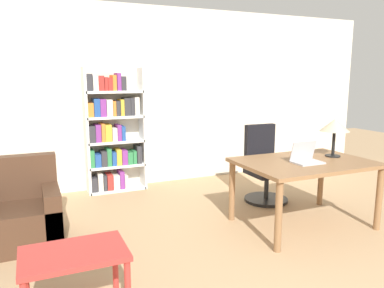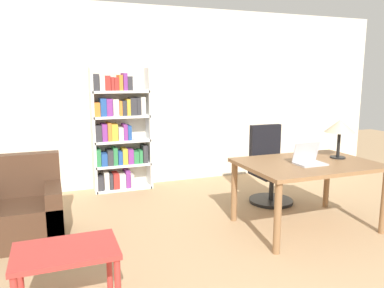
{
  "view_description": "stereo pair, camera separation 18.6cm",
  "coord_description": "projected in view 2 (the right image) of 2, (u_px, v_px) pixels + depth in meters",
  "views": [
    {
      "loc": [
        -1.73,
        -1.01,
        1.66
      ],
      "look_at": [
        -0.25,
        2.4,
        0.99
      ],
      "focal_mm": 35.0,
      "sensor_mm": 36.0,
      "label": 1
    },
    {
      "loc": [
        -1.56,
        -1.08,
        1.66
      ],
      "look_at": [
        -0.25,
        2.4,
        0.99
      ],
      "focal_mm": 35.0,
      "sensor_mm": 36.0,
      "label": 2
    }
  ],
  "objects": [
    {
      "name": "office_chair",
      "position": [
        269.0,
        170.0,
        5.01
      ],
      "size": [
        0.58,
        0.58,
        1.02
      ],
      "color": "black",
      "rests_on": "ground_plane"
    },
    {
      "name": "table_lamp",
      "position": [
        340.0,
        127.0,
        4.23
      ],
      "size": [
        0.34,
        0.34,
        0.44
      ],
      "color": "black",
      "rests_on": "desk"
    },
    {
      "name": "wall_back",
      "position": [
        158.0,
        97.0,
        5.76
      ],
      "size": [
        8.0,
        0.06,
        2.7
      ],
      "color": "beige",
      "rests_on": "ground_plane"
    },
    {
      "name": "bookshelf",
      "position": [
        118.0,
        133.0,
        5.45
      ],
      "size": [
        0.85,
        0.28,
        1.79
      ],
      "color": "white",
      "rests_on": "ground_plane"
    },
    {
      "name": "side_table_blue",
      "position": [
        66.0,
        259.0,
        2.56
      ],
      "size": [
        0.69,
        0.46,
        0.51
      ],
      "color": "#B2332D",
      "rests_on": "ground_plane"
    },
    {
      "name": "desk",
      "position": [
        307.0,
        170.0,
        4.09
      ],
      "size": [
        1.45,
        1.01,
        0.74
      ],
      "color": "olive",
      "rests_on": "ground_plane"
    },
    {
      "name": "laptop",
      "position": [
        309.0,
        159.0,
        3.98
      ],
      "size": [
        0.31,
        0.22,
        0.23
      ],
      "color": "#B2B2B7",
      "rests_on": "desk"
    },
    {
      "name": "armchair",
      "position": [
        22.0,
        213.0,
        3.84
      ],
      "size": [
        0.8,
        0.71,
        0.85
      ],
      "color": "#472D1E",
      "rests_on": "ground_plane"
    }
  ]
}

